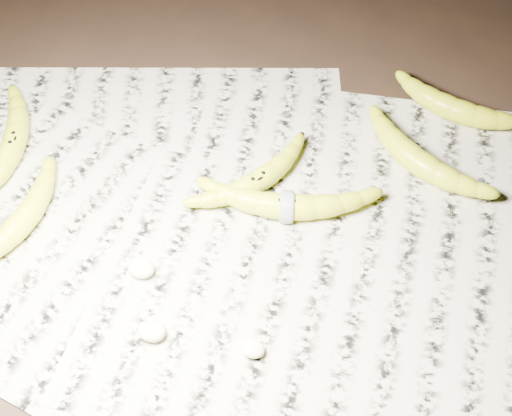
% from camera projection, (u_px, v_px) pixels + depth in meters
% --- Properties ---
extents(ground, '(3.00, 3.00, 0.00)m').
position_uv_depth(ground, '(234.00, 237.00, 0.95)').
color(ground, black).
rests_on(ground, ground).
extents(newspaper_patch, '(0.90, 0.70, 0.01)m').
position_uv_depth(newspaper_patch, '(238.00, 226.00, 0.96)').
color(newspaper_patch, '#B1AD97').
rests_on(newspaper_patch, ground).
extents(banana_left_a, '(0.09, 0.20, 0.03)m').
position_uv_depth(banana_left_a, '(12.00, 143.00, 1.02)').
color(banana_left_a, yellow).
rests_on(banana_left_a, newspaper_patch).
extents(banana_left_b, '(0.09, 0.18, 0.03)m').
position_uv_depth(banana_left_b, '(23.00, 219.00, 0.94)').
color(banana_left_b, yellow).
rests_on(banana_left_b, newspaper_patch).
extents(banana_center, '(0.15, 0.17, 0.03)m').
position_uv_depth(banana_center, '(257.00, 180.00, 0.98)').
color(banana_center, yellow).
rests_on(banana_center, newspaper_patch).
extents(banana_taped, '(0.22, 0.09, 0.04)m').
position_uv_depth(banana_taped, '(287.00, 205.00, 0.95)').
color(banana_taped, yellow).
rests_on(banana_taped, newspaper_patch).
extents(banana_upper_a, '(0.19, 0.16, 0.04)m').
position_uv_depth(banana_upper_a, '(417.00, 159.00, 1.00)').
color(banana_upper_a, yellow).
rests_on(banana_upper_a, newspaper_patch).
extents(banana_upper_b, '(0.19, 0.11, 0.04)m').
position_uv_depth(banana_upper_b, '(454.00, 108.00, 1.06)').
color(banana_upper_b, yellow).
rests_on(banana_upper_b, newspaper_patch).
extents(measuring_tape, '(0.01, 0.05, 0.05)m').
position_uv_depth(measuring_tape, '(287.00, 205.00, 0.95)').
color(measuring_tape, white).
rests_on(measuring_tape, newspaper_patch).
extents(flesh_chunk_a, '(0.03, 0.03, 0.02)m').
position_uv_depth(flesh_chunk_a, '(141.00, 267.00, 0.90)').
color(flesh_chunk_a, '#FFF0C5').
rests_on(flesh_chunk_a, newspaper_patch).
extents(flesh_chunk_b, '(0.03, 0.03, 0.02)m').
position_uv_depth(flesh_chunk_b, '(152.00, 330.00, 0.85)').
color(flesh_chunk_b, '#FFF0C5').
rests_on(flesh_chunk_b, newspaper_patch).
extents(flesh_chunk_c, '(0.03, 0.02, 0.02)m').
position_uv_depth(flesh_chunk_c, '(253.00, 348.00, 0.84)').
color(flesh_chunk_c, '#FFF0C5').
rests_on(flesh_chunk_c, newspaper_patch).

